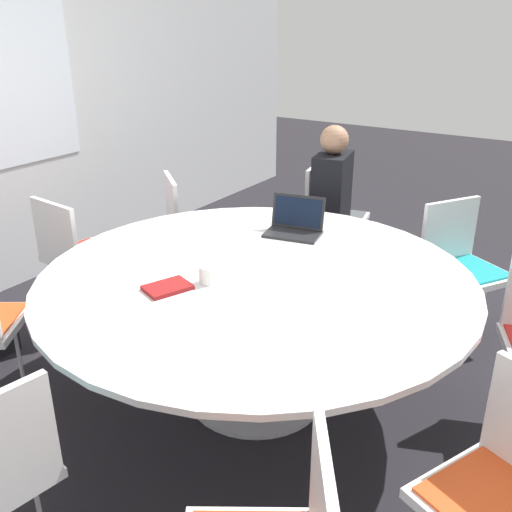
{
  "coord_description": "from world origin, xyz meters",
  "views": [
    {
      "loc": [
        -2.16,
        -1.4,
        1.91
      ],
      "look_at": [
        0.0,
        0.0,
        0.82
      ],
      "focal_mm": 40.0,
      "sensor_mm": 36.0,
      "label": 1
    }
  ],
  "objects_px": {
    "chair_0": "(329,210)",
    "chair_8": "(461,259)",
    "chair_1": "(190,222)",
    "chair_2": "(76,249)",
    "laptop": "(295,224)",
    "person_0": "(333,196)",
    "spiral_notebook": "(167,288)",
    "coffee_cup": "(207,275)"
  },
  "relations": [
    {
      "from": "laptop",
      "to": "coffee_cup",
      "type": "bearing_deg",
      "value": -102.71
    },
    {
      "from": "laptop",
      "to": "spiral_notebook",
      "type": "distance_m",
      "value": 1.0
    },
    {
      "from": "chair_0",
      "to": "coffee_cup",
      "type": "height_order",
      "value": "chair_0"
    },
    {
      "from": "chair_0",
      "to": "person_0",
      "type": "relative_size",
      "value": 0.71
    },
    {
      "from": "spiral_notebook",
      "to": "chair_1",
      "type": "bearing_deg",
      "value": 35.47
    },
    {
      "from": "chair_2",
      "to": "laptop",
      "type": "distance_m",
      "value": 1.44
    },
    {
      "from": "laptop",
      "to": "chair_1",
      "type": "bearing_deg",
      "value": 154.43
    },
    {
      "from": "chair_8",
      "to": "person_0",
      "type": "bearing_deg",
      "value": -70.31
    },
    {
      "from": "chair_2",
      "to": "spiral_notebook",
      "type": "relative_size",
      "value": 3.46
    },
    {
      "from": "chair_2",
      "to": "chair_0",
      "type": "bearing_deg",
      "value": 63.03
    },
    {
      "from": "chair_1",
      "to": "laptop",
      "type": "height_order",
      "value": "laptop"
    },
    {
      "from": "chair_0",
      "to": "laptop",
      "type": "relative_size",
      "value": 2.43
    },
    {
      "from": "person_0",
      "to": "coffee_cup",
      "type": "height_order",
      "value": "person_0"
    },
    {
      "from": "person_0",
      "to": "spiral_notebook",
      "type": "relative_size",
      "value": 4.86
    },
    {
      "from": "chair_2",
      "to": "person_0",
      "type": "relative_size",
      "value": 0.71
    },
    {
      "from": "spiral_notebook",
      "to": "chair_8",
      "type": "bearing_deg",
      "value": -30.62
    },
    {
      "from": "laptop",
      "to": "coffee_cup",
      "type": "xyz_separation_m",
      "value": [
        -0.83,
        0.02,
        -0.01
      ]
    },
    {
      "from": "chair_0",
      "to": "chair_8",
      "type": "xyz_separation_m",
      "value": [
        -0.43,
        -1.12,
        0.0
      ]
    },
    {
      "from": "chair_1",
      "to": "person_0",
      "type": "bearing_deg",
      "value": 74.87
    },
    {
      "from": "chair_0",
      "to": "chair_1",
      "type": "height_order",
      "value": "same"
    },
    {
      "from": "chair_2",
      "to": "spiral_notebook",
      "type": "bearing_deg",
      "value": -14.92
    },
    {
      "from": "chair_0",
      "to": "chair_8",
      "type": "distance_m",
      "value": 1.2
    },
    {
      "from": "chair_0",
      "to": "person_0",
      "type": "xyz_separation_m",
      "value": [
        -0.22,
        -0.13,
        0.19
      ]
    },
    {
      "from": "chair_8",
      "to": "chair_0",
      "type": "bearing_deg",
      "value": -79.26
    },
    {
      "from": "spiral_notebook",
      "to": "laptop",
      "type": "bearing_deg",
      "value": -7.6
    },
    {
      "from": "chair_0",
      "to": "laptop",
      "type": "xyz_separation_m",
      "value": [
        -1.07,
        -0.29,
        0.26
      ]
    },
    {
      "from": "person_0",
      "to": "chair_8",
      "type": "bearing_deg",
      "value": 66.18
    },
    {
      "from": "chair_2",
      "to": "person_0",
      "type": "xyz_separation_m",
      "value": [
        1.4,
        -1.15,
        0.19
      ]
    },
    {
      "from": "chair_1",
      "to": "chair_0",
      "type": "bearing_deg",
      "value": 88.28
    },
    {
      "from": "person_0",
      "to": "laptop",
      "type": "height_order",
      "value": "person_0"
    },
    {
      "from": "chair_0",
      "to": "chair_1",
      "type": "distance_m",
      "value": 1.09
    },
    {
      "from": "coffee_cup",
      "to": "person_0",
      "type": "bearing_deg",
      "value": 4.83
    },
    {
      "from": "chair_0",
      "to": "coffee_cup",
      "type": "xyz_separation_m",
      "value": [
        -1.89,
        -0.27,
        0.25
      ]
    },
    {
      "from": "chair_2",
      "to": "spiral_notebook",
      "type": "distance_m",
      "value": 1.27
    },
    {
      "from": "chair_2",
      "to": "laptop",
      "type": "height_order",
      "value": "laptop"
    },
    {
      "from": "chair_0",
      "to": "chair_2",
      "type": "height_order",
      "value": "same"
    },
    {
      "from": "person_0",
      "to": "coffee_cup",
      "type": "relative_size",
      "value": 13.81
    },
    {
      "from": "chair_8",
      "to": "spiral_notebook",
      "type": "bearing_deg",
      "value": 1.33
    },
    {
      "from": "chair_1",
      "to": "laptop",
      "type": "relative_size",
      "value": 2.43
    },
    {
      "from": "chair_1",
      "to": "chair_8",
      "type": "relative_size",
      "value": 1.0
    },
    {
      "from": "spiral_notebook",
      "to": "person_0",
      "type": "bearing_deg",
      "value": 0.82
    },
    {
      "from": "spiral_notebook",
      "to": "coffee_cup",
      "type": "relative_size",
      "value": 2.84
    }
  ]
}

